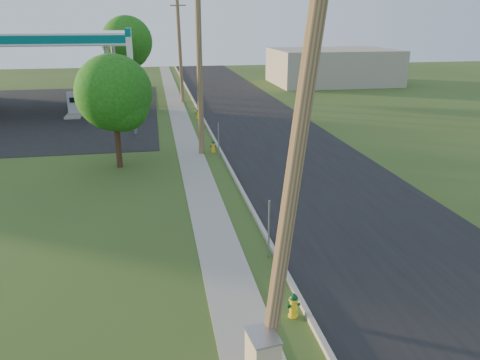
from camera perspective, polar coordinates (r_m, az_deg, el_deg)
name	(u,v)px	position (r m, az deg, el deg)	size (l,w,h in m)	color
ground_plane	(299,340)	(12.12, 7.21, -18.75)	(140.00, 140.00, 0.00)	#33461C
road	(329,189)	(21.83, 10.74, -1.06)	(8.00, 120.00, 0.02)	black
curb	(243,193)	(20.75, 0.36, -1.60)	(0.15, 120.00, 0.15)	gray
sidewalk	(204,197)	(20.54, -4.44, -2.06)	(1.50, 120.00, 0.03)	gray
utility_pole_near	(295,165)	(8.85, 6.69, 1.86)	(1.40, 0.32, 9.48)	brown
utility_pole_mid	(200,66)	(26.31, -4.96, 13.67)	(1.40, 0.32, 9.80)	brown
utility_pole_far	(180,49)	(44.22, -7.35, 15.56)	(1.40, 0.32, 9.50)	brown
sign_post_near	(269,229)	(15.12, 3.55, -6.02)	(0.05, 0.04, 2.00)	gray
sign_post_mid	(219,140)	(26.09, -2.63, 4.86)	(0.05, 0.04, 2.00)	gray
sign_post_far	(198,103)	(37.97, -5.19, 9.30)	(0.05, 0.04, 2.00)	gray
gas_canopy	(11,39)	(42.51, -26.16, 15.20)	(18.18, 9.18, 6.40)	silver
fuel_pump_ne	(74,107)	(40.15, -19.57, 8.42)	(1.20, 3.20, 1.90)	gray
fuel_pump_se	(81,99)	(44.05, -18.82, 9.36)	(1.20, 3.20, 1.90)	gray
price_pylon	(130,51)	(31.66, -13.30, 15.03)	(0.34, 2.04, 6.85)	gray
distant_building	(333,67)	(58.30, 11.23, 13.41)	(14.00, 10.00, 4.00)	#9D9586
tree_verge	(116,96)	(24.53, -14.90, 9.87)	(3.84, 3.84, 5.82)	#352517
tree_lot	(128,44)	(50.72, -13.50, 15.86)	(5.12, 5.12, 7.75)	#352517
hydrant_near	(294,305)	(12.67, 6.54, -14.94)	(0.35, 0.31, 0.69)	yellow
hydrant_mid	(213,146)	(27.39, -3.28, 4.10)	(0.36, 0.32, 0.69)	yellow
hydrant_far	(198,114)	(36.96, -5.13, 8.02)	(0.38, 0.34, 0.74)	#F1C900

